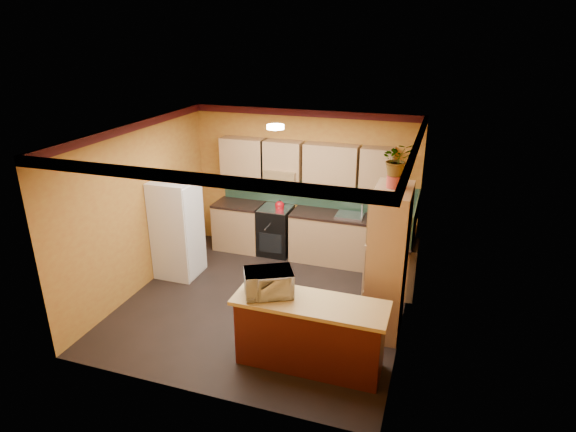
% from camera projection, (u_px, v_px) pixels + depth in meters
% --- Properties ---
extents(room_shell, '(4.24, 4.24, 2.72)m').
position_uv_depth(room_shell, '(270.00, 170.00, 7.00)').
color(room_shell, black).
rests_on(room_shell, ground).
extents(base_cabinets_back, '(3.65, 0.60, 0.88)m').
position_uv_depth(base_cabinets_back, '(307.00, 235.00, 8.90)').
color(base_cabinets_back, tan).
rests_on(base_cabinets_back, ground).
extents(countertop_back, '(3.65, 0.62, 0.04)m').
position_uv_depth(countertop_back, '(308.00, 212.00, 8.73)').
color(countertop_back, black).
rests_on(countertop_back, base_cabinets_back).
extents(stove, '(0.58, 0.58, 0.91)m').
position_uv_depth(stove, '(276.00, 231.00, 9.08)').
color(stove, black).
rests_on(stove, ground).
extents(kettle, '(0.22, 0.22, 0.18)m').
position_uv_depth(kettle, '(280.00, 205.00, 8.80)').
color(kettle, '#AF0B13').
rests_on(kettle, stove).
extents(sink, '(0.48, 0.40, 0.03)m').
position_uv_depth(sink, '(350.00, 215.00, 8.49)').
color(sink, silver).
rests_on(sink, countertop_back).
extents(base_cabinets_right, '(0.60, 0.80, 0.88)m').
position_uv_depth(base_cabinets_right, '(391.00, 266.00, 7.73)').
color(base_cabinets_right, tan).
rests_on(base_cabinets_right, ground).
extents(countertop_right, '(0.62, 0.80, 0.04)m').
position_uv_depth(countertop_right, '(393.00, 240.00, 7.57)').
color(countertop_right, black).
rests_on(countertop_right, base_cabinets_right).
extents(fridge, '(0.68, 0.66, 1.70)m').
position_uv_depth(fridge, '(177.00, 228.00, 8.15)').
color(fridge, white).
rests_on(fridge, ground).
extents(pantry, '(0.48, 0.90, 2.10)m').
position_uv_depth(pantry, '(388.00, 262.00, 6.54)').
color(pantry, tan).
rests_on(pantry, ground).
extents(fern_pot, '(0.22, 0.22, 0.16)m').
position_uv_depth(fern_pot, '(395.00, 181.00, 6.17)').
color(fern_pot, '#A43427').
rests_on(fern_pot, pantry).
extents(fern, '(0.48, 0.46, 0.43)m').
position_uv_depth(fern, '(397.00, 159.00, 6.07)').
color(fern, tan).
rests_on(fern, fern_pot).
extents(breakfast_bar, '(1.80, 0.55, 0.88)m').
position_uv_depth(breakfast_bar, '(310.00, 335.00, 5.99)').
color(breakfast_bar, '#4F1B12').
rests_on(breakfast_bar, ground).
extents(bar_top, '(1.90, 0.65, 0.05)m').
position_uv_depth(bar_top, '(310.00, 303.00, 5.83)').
color(bar_top, '#DDB16B').
rests_on(bar_top, breakfast_bar).
extents(microwave, '(0.70, 0.62, 0.32)m').
position_uv_depth(microwave, '(268.00, 283.00, 5.92)').
color(microwave, white).
rests_on(microwave, bar_top).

